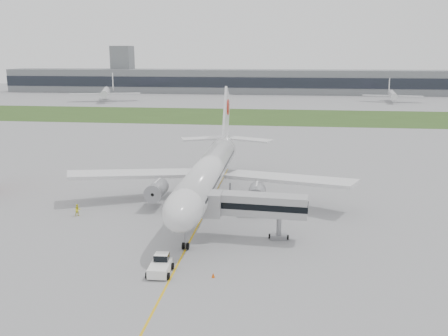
# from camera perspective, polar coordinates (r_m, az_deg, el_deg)

# --- Properties ---
(ground) EXTENTS (600.00, 600.00, 0.00)m
(ground) POSITION_cam_1_polar(r_m,az_deg,el_deg) (78.63, -2.22, -5.13)
(ground) COLOR gray
(ground) RESTS_ON ground
(apron_markings) EXTENTS (70.00, 70.00, 0.04)m
(apron_markings) POSITION_cam_1_polar(r_m,az_deg,el_deg) (73.97, -2.85, -6.33)
(apron_markings) COLOR gold
(apron_markings) RESTS_ON ground
(grass_strip) EXTENTS (600.00, 50.00, 0.02)m
(grass_strip) POSITION_cam_1_polar(r_m,az_deg,el_deg) (195.57, 3.57, 5.91)
(grass_strip) COLOR #2F481B
(grass_strip) RESTS_ON ground
(terminal_building) EXTENTS (320.00, 22.30, 14.00)m
(terminal_building) POSITION_cam_1_polar(r_m,az_deg,el_deg) (304.25, 4.97, 9.81)
(terminal_building) COLOR slate
(terminal_building) RESTS_ON ground
(control_tower) EXTENTS (12.00, 12.00, 56.00)m
(control_tower) POSITION_cam_1_polar(r_m,az_deg,el_deg) (323.26, -11.37, 8.55)
(control_tower) COLOR slate
(control_tower) RESTS_ON ground
(airliner) EXTENTS (48.13, 53.95, 17.88)m
(airliner) POSITION_cam_1_polar(r_m,az_deg,el_deg) (81.70, -1.69, -0.29)
(airliner) COLOR silver
(airliner) RESTS_ON ground
(pushback_tug) EXTENTS (2.83, 4.04, 2.01)m
(pushback_tug) POSITION_cam_1_polar(r_m,az_deg,el_deg) (58.35, -7.28, -10.96)
(pushback_tug) COLOR white
(pushback_tug) RESTS_ON ground
(jet_bridge) EXTENTS (13.99, 3.99, 6.41)m
(jet_bridge) POSITION_cam_1_polar(r_m,az_deg,el_deg) (66.64, 3.19, -4.25)
(jet_bridge) COLOR #9F9FA1
(jet_bridge) RESTS_ON ground
(safety_cone_left) EXTENTS (0.37, 0.37, 0.51)m
(safety_cone_left) POSITION_cam_1_polar(r_m,az_deg,el_deg) (60.02, -5.93, -10.92)
(safety_cone_left) COLOR #D5500B
(safety_cone_left) RESTS_ON ground
(safety_cone_right) EXTENTS (0.40, 0.40, 0.56)m
(safety_cone_right) POSITION_cam_1_polar(r_m,az_deg,el_deg) (57.10, -1.25, -12.14)
(safety_cone_right) COLOR #D5500B
(safety_cone_right) RESTS_ON ground
(ground_crew_near) EXTENTS (0.63, 0.48, 1.52)m
(ground_crew_near) POSITION_cam_1_polar(r_m,az_deg,el_deg) (60.45, -7.78, -10.27)
(ground_crew_near) COLOR yellow
(ground_crew_near) RESTS_ON ground
(ground_crew_far) EXTENTS (1.15, 1.14, 1.88)m
(ground_crew_far) POSITION_cam_1_polar(r_m,az_deg,el_deg) (80.00, -16.38, -4.64)
(ground_crew_far) COLOR yellow
(ground_crew_far) RESTS_ON ground
(distant_aircraft_left) EXTENTS (42.21, 39.57, 13.22)m
(distant_aircraft_left) POSITION_cam_1_polar(r_m,az_deg,el_deg) (262.15, -13.34, 7.43)
(distant_aircraft_left) COLOR silver
(distant_aircraft_left) RESTS_ON ground
(distant_aircraft_right) EXTENTS (31.79, 28.87, 11.00)m
(distant_aircraft_right) POSITION_cam_1_polar(r_m,az_deg,el_deg) (264.22, 18.64, 7.14)
(distant_aircraft_right) COLOR silver
(distant_aircraft_right) RESTS_ON ground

